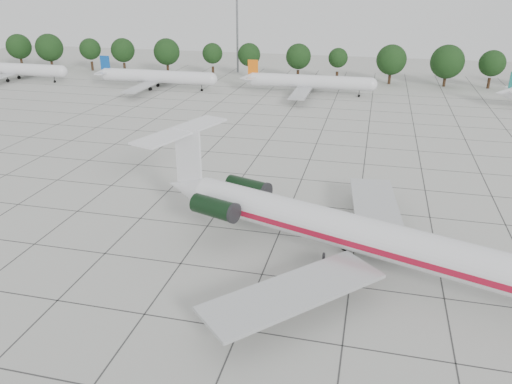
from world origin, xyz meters
TOP-DOWN VIEW (x-y plane):
  - ground at (0.00, 0.00)m, footprint 260.00×260.00m
  - apron_joints at (0.00, 15.00)m, footprint 170.00×170.00m
  - main_airliner at (6.94, -4.37)m, footprint 43.20×32.94m
  - bg_airliner_a at (-83.02, 66.50)m, footprint 28.24×27.20m
  - bg_airliner_b at (-42.97, 65.63)m, footprint 28.24×27.20m
  - bg_airliner_c at (-6.39, 68.04)m, footprint 28.24×27.20m
  - tree_line at (-11.68, 85.00)m, footprint 249.86×8.44m
  - floodlight_mast at (-30.00, 92.00)m, footprint 1.60×1.60m

SIDE VIEW (x-z plane):
  - ground at x=0.00m, z-range 0.00..0.00m
  - apron_joints at x=0.00m, z-range 0.00..0.02m
  - bg_airliner_a at x=-83.02m, z-range -0.79..6.61m
  - bg_airliner_b at x=-42.97m, z-range -0.79..6.61m
  - bg_airliner_c at x=-6.39m, z-range -0.79..6.61m
  - main_airliner at x=6.94m, z-range -1.52..8.85m
  - tree_line at x=-11.68m, z-range 0.87..11.09m
  - floodlight_mast at x=-30.00m, z-range 1.56..27.01m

